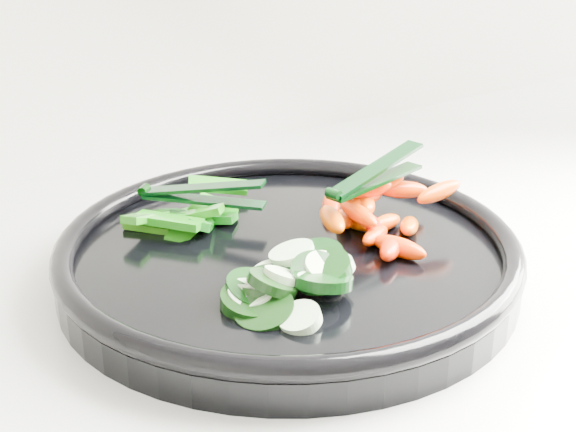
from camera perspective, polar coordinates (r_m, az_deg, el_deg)
veggie_tray at (r=0.65m, az=0.00°, el=-2.79°), size 0.41×0.41×0.04m
cucumber_pile at (r=0.58m, az=-0.60°, el=-4.94°), size 0.12×0.11×0.04m
carrot_pile at (r=0.68m, az=6.04°, el=0.30°), size 0.14×0.15×0.05m
pepper_pile at (r=0.70m, az=-6.95°, el=0.07°), size 0.14×0.10×0.04m
tong_carrot at (r=0.67m, az=6.12°, el=2.85°), size 0.11×0.04×0.02m
tong_pepper at (r=0.70m, az=-6.34°, el=1.59°), size 0.09×0.09×0.02m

